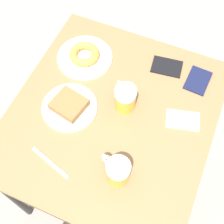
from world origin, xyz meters
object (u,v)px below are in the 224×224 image
(passport_near_edge, at_px, (198,80))
(napkin_folded, at_px, (183,120))
(plate_with_cake, at_px, (69,106))
(fork, at_px, (50,162))
(plate_with_donut, at_px, (85,56))
(passport_far_edge, at_px, (167,67))
(beer_mug_center, at_px, (125,98))
(beer_mug_left, at_px, (118,171))

(passport_near_edge, bearing_deg, napkin_folded, 88.99)
(plate_with_cake, distance_m, fork, 0.23)
(plate_with_donut, relative_size, passport_far_edge, 1.73)
(fork, distance_m, passport_far_edge, 0.62)
(plate_with_donut, relative_size, passport_near_edge, 1.80)
(plate_with_donut, bearing_deg, passport_near_edge, -170.98)
(beer_mug_center, height_order, passport_far_edge, beer_mug_center)
(fork, bearing_deg, passport_near_edge, -125.30)
(beer_mug_left, height_order, passport_near_edge, beer_mug_left)
(plate_with_donut, height_order, beer_mug_left, beer_mug_left)
(beer_mug_left, xyz_separation_m, napkin_folded, (-0.15, -0.30, -0.05))
(plate_with_donut, bearing_deg, beer_mug_center, 148.59)
(plate_with_donut, relative_size, beer_mug_left, 2.01)
(passport_near_edge, bearing_deg, passport_far_edge, -6.79)
(napkin_folded, relative_size, passport_near_edge, 1.09)
(beer_mug_center, distance_m, passport_near_edge, 0.33)
(beer_mug_left, xyz_separation_m, beer_mug_center, (0.08, -0.28, 0.00))
(napkin_folded, height_order, passport_near_edge, passport_near_edge)
(plate_with_cake, height_order, passport_near_edge, plate_with_cake)
(beer_mug_center, height_order, fork, beer_mug_center)
(beer_mug_center, relative_size, passport_far_edge, 0.81)
(beer_mug_left, bearing_deg, plate_with_cake, -32.93)
(beer_mug_left, bearing_deg, fork, 11.67)
(plate_with_donut, distance_m, passport_far_edge, 0.35)
(plate_with_donut, height_order, passport_far_edge, plate_with_donut)
(plate_with_cake, height_order, passport_far_edge, plate_with_cake)
(beer_mug_left, distance_m, napkin_folded, 0.34)
(beer_mug_center, bearing_deg, passport_far_edge, -111.37)
(plate_with_donut, height_order, napkin_folded, plate_with_donut)
(plate_with_cake, relative_size, plate_with_donut, 0.92)
(plate_with_donut, relative_size, fork, 1.38)
(plate_with_cake, xyz_separation_m, fork, (-0.04, 0.23, -0.01))
(beer_mug_left, height_order, napkin_folded, beer_mug_left)
(napkin_folded, bearing_deg, beer_mug_center, 6.28)
(plate_with_cake, height_order, fork, plate_with_cake)
(passport_near_edge, bearing_deg, fork, 54.70)
(plate_with_donut, bearing_deg, passport_far_edge, -164.72)
(plate_with_donut, distance_m, fork, 0.48)
(beer_mug_center, xyz_separation_m, passport_far_edge, (-0.09, -0.24, -0.05))
(plate_with_donut, height_order, passport_near_edge, plate_with_donut)
(napkin_folded, xyz_separation_m, fork, (0.39, 0.35, -0.00))
(plate_with_cake, distance_m, beer_mug_left, 0.33)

